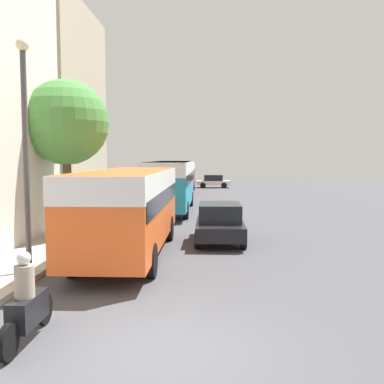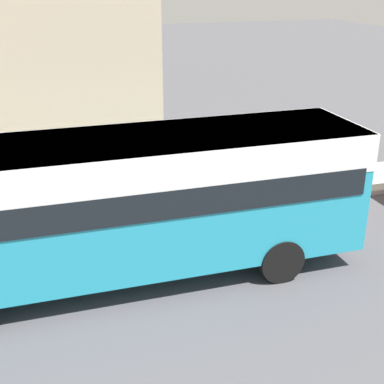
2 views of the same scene
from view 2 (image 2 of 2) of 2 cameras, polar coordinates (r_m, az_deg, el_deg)
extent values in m
cube|color=teal|center=(11.24, -7.66, -1.02)|extent=(2.42, 10.46, 2.68)
cube|color=white|center=(10.90, -7.91, 3.51)|extent=(2.44, 10.51, 0.80)
cube|color=black|center=(11.11, -7.74, 0.57)|extent=(2.47, 10.04, 0.59)
cylinder|color=black|center=(13.59, 5.38, -2.79)|extent=(0.28, 1.00, 1.00)
cylinder|color=black|center=(11.81, 9.47, -7.19)|extent=(0.28, 1.00, 1.00)
camera|label=1|loc=(26.67, -87.72, -5.74)|focal=40.00mm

